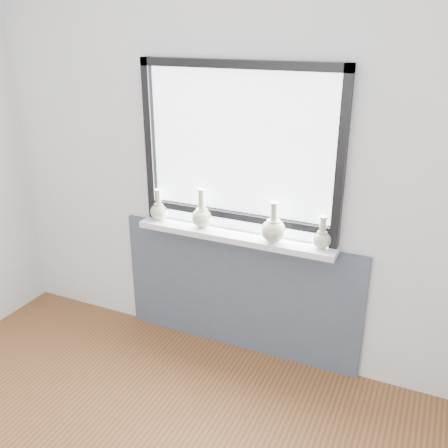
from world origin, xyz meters
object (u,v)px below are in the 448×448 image
at_px(windowsill, 234,236).
at_px(vase_c, 273,229).
at_px(vase_b, 202,215).
at_px(vase_a, 159,210).
at_px(vase_d, 322,238).

height_order(windowsill, vase_c, vase_c).
relative_size(vase_b, vase_c, 1.03).
relative_size(windowsill, vase_a, 6.19).
height_order(vase_b, vase_d, vase_b).
xyz_separation_m(windowsill, vase_b, (-0.24, 0.01, 0.10)).
xyz_separation_m(windowsill, vase_d, (0.56, 0.01, 0.08)).
relative_size(vase_a, vase_c, 0.84).
bearing_deg(windowsill, vase_c, -5.12).
bearing_deg(vase_a, windowsill, -0.96).
relative_size(vase_a, vase_b, 0.82).
distance_m(vase_a, vase_d, 1.12).
xyz_separation_m(vase_a, vase_b, (0.32, 0.00, 0.01)).
relative_size(windowsill, vase_d, 6.62).
relative_size(windowsill, vase_b, 5.07).
relative_size(vase_c, vase_d, 1.27).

